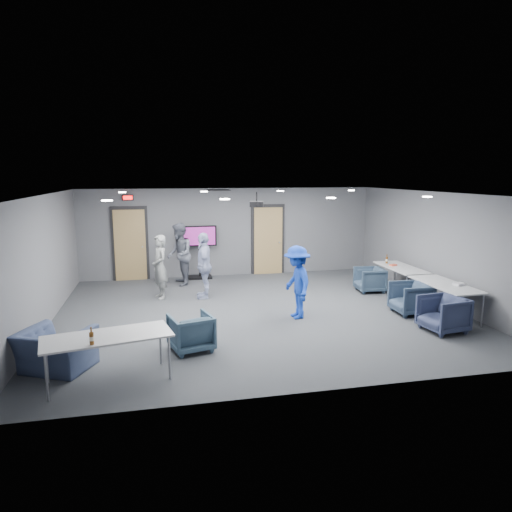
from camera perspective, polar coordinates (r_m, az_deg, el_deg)
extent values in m
plane|color=#393C40|center=(10.57, 0.23, -6.98)|extent=(9.00, 9.00, 0.00)
plane|color=silver|center=(10.11, 0.24, 7.80)|extent=(9.00, 9.00, 0.00)
cube|color=slate|center=(14.14, -3.27, 2.99)|extent=(9.00, 0.02, 2.70)
cube|color=slate|center=(6.50, 7.90, -5.73)|extent=(9.00, 0.02, 2.70)
cube|color=slate|center=(10.29, -25.06, -0.70)|extent=(0.02, 8.00, 2.70)
cube|color=slate|center=(12.04, 21.64, 1.02)|extent=(0.02, 8.00, 2.70)
cube|color=black|center=(14.01, -15.45, 1.45)|extent=(1.06, 0.06, 2.24)
cube|color=#AA8752|center=(13.97, -15.46, 1.30)|extent=(0.90, 0.05, 2.10)
cylinder|color=#9899A0|center=(13.91, -14.02, 1.12)|extent=(0.04, 0.10, 0.04)
cube|color=black|center=(14.39, 1.49, 2.04)|extent=(1.06, 0.06, 2.24)
cube|color=#AA8752|center=(14.35, 1.53, 1.90)|extent=(0.90, 0.05, 2.10)
cylinder|color=#9899A0|center=(14.40, 2.93, 1.72)|extent=(0.04, 0.10, 0.04)
cube|color=black|center=(13.84, -15.73, 7.04)|extent=(0.32, 0.06, 0.16)
cube|color=#FF0C0C|center=(13.80, -15.74, 7.03)|extent=(0.26, 0.02, 0.11)
cube|color=black|center=(12.78, -4.71, 8.21)|extent=(0.60, 0.60, 0.03)
cylinder|color=white|center=(8.12, -18.13, 6.60)|extent=(0.18, 0.18, 0.02)
cylinder|color=white|center=(11.70, -16.39, 7.65)|extent=(0.18, 0.18, 0.02)
cylinder|color=white|center=(8.16, -3.92, 7.10)|extent=(0.18, 0.18, 0.02)
cylinder|color=white|center=(11.73, -6.51, 8.00)|extent=(0.18, 0.18, 0.02)
cylinder|color=white|center=(8.68, 9.36, 7.17)|extent=(0.18, 0.18, 0.02)
cylinder|color=white|center=(12.10, 3.05, 8.12)|extent=(0.18, 0.18, 0.02)
cylinder|color=white|center=(9.59, 20.63, 6.94)|extent=(0.18, 0.18, 0.02)
cylinder|color=white|center=(12.77, 11.83, 8.03)|extent=(0.18, 0.18, 0.02)
imported|color=gray|center=(11.77, -11.93, -1.35)|extent=(0.55, 0.68, 1.62)
imported|color=slate|center=(13.07, -9.54, 0.21)|extent=(0.74, 0.91, 1.77)
imported|color=#A7B1D7|center=(11.64, -6.52, -1.17)|extent=(0.48, 1.01, 1.68)
imported|color=#1B3DB2|center=(9.99, 5.13, -3.28)|extent=(0.66, 1.07, 1.60)
imported|color=#324457|center=(12.64, 14.02, -2.88)|extent=(0.77, 0.75, 0.65)
imported|color=#324257|center=(10.92, 18.76, -5.02)|extent=(0.80, 0.78, 0.72)
imported|color=#313955|center=(9.95, 22.34, -6.72)|extent=(0.88, 0.86, 0.72)
imported|color=#3D5569|center=(8.36, -8.13, -9.41)|extent=(0.87, 0.88, 0.66)
imported|color=#3E4A6B|center=(8.14, -23.73, -10.71)|extent=(1.33, 1.27, 0.68)
cube|color=silver|center=(12.50, 17.68, -1.39)|extent=(0.73, 1.75, 0.03)
cylinder|color=#9899A0|center=(13.13, 14.79, -2.33)|extent=(0.04, 0.04, 0.70)
cylinder|color=#9899A0|center=(11.77, 18.29, -3.95)|extent=(0.04, 0.04, 0.70)
cylinder|color=#9899A0|center=(13.39, 16.97, -2.20)|extent=(0.04, 0.04, 0.70)
cylinder|color=#9899A0|center=(12.07, 20.63, -3.75)|extent=(0.04, 0.04, 0.70)
cube|color=silver|center=(10.94, 22.61, -3.31)|extent=(0.77, 1.84, 0.03)
cylinder|color=#9899A0|center=(11.54, 18.86, -4.26)|extent=(0.04, 0.04, 0.70)
cylinder|color=#9899A0|center=(10.20, 23.74, -6.47)|extent=(0.04, 0.04, 0.70)
cylinder|color=#9899A0|center=(11.87, 21.39, -4.03)|extent=(0.04, 0.04, 0.70)
cylinder|color=#9899A0|center=(10.56, 26.44, -6.12)|extent=(0.04, 0.04, 0.70)
cube|color=silver|center=(7.32, -18.11, -9.54)|extent=(2.00, 1.16, 0.03)
cylinder|color=#9899A0|center=(7.85, -11.87, -10.71)|extent=(0.04, 0.04, 0.70)
cylinder|color=#9899A0|center=(7.71, -24.71, -11.86)|extent=(0.04, 0.04, 0.70)
cylinder|color=#9899A0|center=(7.29, -10.77, -12.36)|extent=(0.04, 0.04, 0.70)
cylinder|color=#9899A0|center=(7.13, -24.72, -13.67)|extent=(0.04, 0.04, 0.70)
cylinder|color=#623810|center=(6.99, -19.86, -9.68)|extent=(0.06, 0.06, 0.18)
cylinder|color=#623810|center=(6.95, -19.92, -8.67)|extent=(0.02, 0.02, 0.08)
cylinder|color=beige|center=(6.99, -19.86, -9.68)|extent=(0.07, 0.07, 0.06)
cylinder|color=#623810|center=(12.88, 16.02, -0.51)|extent=(0.06, 0.06, 0.17)
cylinder|color=#623810|center=(12.86, 16.05, 0.05)|extent=(0.02, 0.02, 0.08)
cylinder|color=beige|center=(12.88, 16.02, -0.51)|extent=(0.07, 0.07, 0.06)
cube|color=#E35238|center=(12.61, 16.77, -1.08)|extent=(0.20, 0.16, 0.04)
cube|color=silver|center=(10.91, 24.05, -3.23)|extent=(0.26, 0.21, 0.05)
cube|color=black|center=(14.01, -7.00, -2.62)|extent=(0.70, 0.50, 0.06)
cylinder|color=black|center=(13.89, -7.06, -0.14)|extent=(0.06, 0.06, 1.19)
cube|color=black|center=(13.79, -7.12, 2.51)|extent=(1.05, 0.07, 0.62)
cube|color=#7E1C72|center=(13.74, -7.10, 2.48)|extent=(0.95, 0.01, 0.54)
cylinder|color=black|center=(11.23, 0.08, 7.43)|extent=(0.04, 0.04, 0.22)
cube|color=black|center=(11.24, 0.08, 6.52)|extent=(0.39, 0.36, 0.13)
cylinder|color=black|center=(11.09, 0.24, 6.47)|extent=(0.08, 0.06, 0.08)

